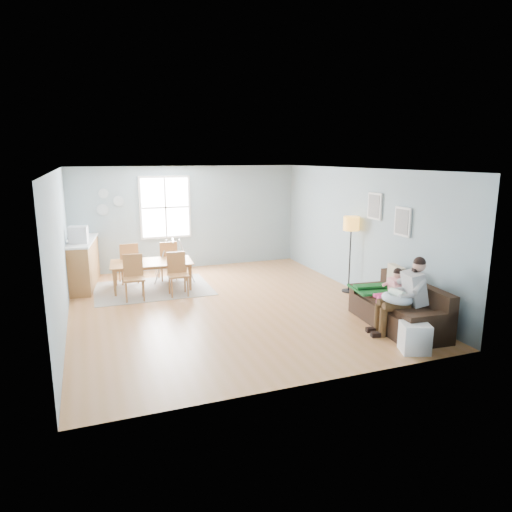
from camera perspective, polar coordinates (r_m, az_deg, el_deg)
name	(u,v)px	position (r m, az deg, el deg)	size (l,w,h in m)	color
room	(226,184)	(8.80, -3.80, 8.95)	(8.40, 9.40, 3.90)	#AC713D
window	(165,207)	(12.10, -11.27, 5.98)	(1.32, 0.08, 1.62)	silver
pictures	(388,214)	(9.26, 16.18, 5.11)	(0.05, 1.34, 0.74)	silver
wall_plates	(108,202)	(11.95, -18.00, 6.41)	(0.67, 0.02, 0.66)	#A7BFC8
sofa	(400,311)	(8.45, 17.60, -6.56)	(1.01, 2.05, 0.81)	black
green_throw	(377,289)	(8.87, 14.93, -3.95)	(0.91, 0.73, 0.04)	#145A23
beige_pillow	(396,278)	(8.85, 17.06, -2.66)	(0.13, 0.47, 0.47)	tan
father	(405,293)	(8.03, 18.15, -4.45)	(0.99, 0.56, 1.32)	#9B9A9D
nursing_pillow	(397,299)	(7.97, 17.22, -5.10)	(0.51, 0.51, 0.14)	silver
infant	(396,293)	(7.97, 17.11, -4.40)	(0.15, 0.38, 0.14)	white
toddler	(392,286)	(8.44, 16.66, -3.67)	(0.53, 0.29, 0.81)	white
floor_lamp	(351,230)	(10.06, 11.80, 3.20)	(0.34, 0.34, 1.67)	black
storage_cube	(414,338)	(7.46, 19.18, -9.64)	(0.51, 0.49, 0.46)	silver
rug	(153,289)	(10.62, -12.76, -4.00)	(2.55, 1.93, 0.01)	gray
dining_table	(152,276)	(10.54, -12.84, -2.39)	(1.78, 0.99, 0.63)	brown
chair_sw	(134,274)	(9.84, -15.05, -2.21)	(0.45, 0.45, 0.95)	#A17137
chair_se	(177,271)	(9.95, -9.80, -1.86)	(0.43, 0.43, 0.93)	#A17137
chair_nw	(129,261)	(11.05, -15.63, -0.56)	(0.48, 0.48, 0.98)	#A17137
chair_ne	(168,258)	(11.15, -10.96, -0.26)	(0.46, 0.46, 0.96)	#A17137
counter	(82,263)	(11.17, -20.88, -0.82)	(0.82, 2.01, 1.09)	brown
monitor	(78,235)	(10.68, -21.35, 2.51)	(0.43, 0.41, 0.36)	silver
baby_swing	(174,262)	(11.25, -10.25, -0.74)	(1.08, 1.10, 0.97)	silver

